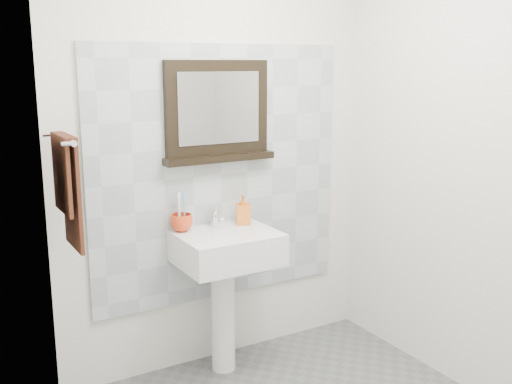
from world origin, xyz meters
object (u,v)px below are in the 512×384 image
Objects in this scene: soap_dispenser at (243,209)px; framed_mirror at (217,114)px; pedestal_sink at (226,263)px; hand_towel at (67,183)px; toothbrush_cup at (182,223)px.

soap_dispenser is 0.26× the size of framed_mirror.
framed_mirror is at bearing 165.61° from soap_dispenser.
pedestal_sink is at bearing -127.46° from soap_dispenser.
soap_dispenser is (0.17, 0.10, 0.27)m from pedestal_sink.
toothbrush_cup is at bearing 15.78° from hand_towel.
pedestal_sink is 1.42× the size of framed_mirror.
framed_mirror is (-0.12, 0.09, 0.56)m from soap_dispenser.
framed_mirror is at bearing 14.25° from hand_towel.
soap_dispenser reaches higher than pedestal_sink.
framed_mirror is (0.26, 0.05, 0.60)m from toothbrush_cup.
pedestal_sink reaches higher than toothbrush_cup.
pedestal_sink is 5.38× the size of soap_dispenser.
pedestal_sink is 0.34m from toothbrush_cup.
toothbrush_cup is 0.23× the size of hand_towel.
framed_mirror reaches higher than toothbrush_cup.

